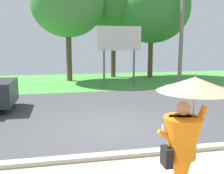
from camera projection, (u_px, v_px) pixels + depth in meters
The scene contains 7 objects.
ground_plane at pixel (100, 107), 10.78m from camera, with size 40.00×22.00×0.20m.
monk_pedestrian at pixel (185, 134), 4.05m from camera, with size 1.17×1.17×2.13m.
utility_pole at pixel (182, 28), 16.08m from camera, with size 1.80×0.24×6.50m.
roadside_billboard at pixel (119, 43), 15.05m from camera, with size 2.60×0.12×3.50m.
tree_left_far at pixel (152, 8), 18.61m from camera, with size 5.49×5.49×7.50m.
tree_center_back at pixel (113, 4), 18.74m from camera, with size 4.31×4.31×7.32m.
tree_right_mid at pixel (68, 4), 16.84m from camera, with size 4.76×4.76×7.22m.
Camera 1 is at (-1.56, -7.44, 2.59)m, focal length 41.68 mm.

